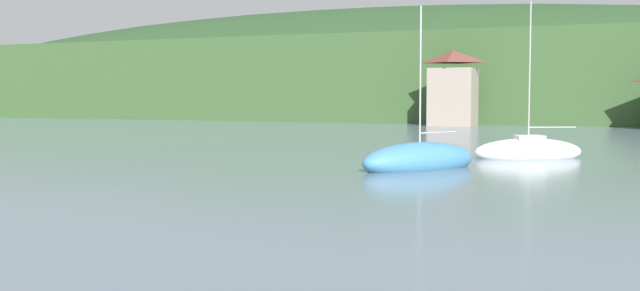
# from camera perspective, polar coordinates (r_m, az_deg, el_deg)

# --- Properties ---
(wooded_hillside) EXTENTS (352.00, 65.32, 35.86)m
(wooded_hillside) POSITION_cam_1_polar(r_m,az_deg,el_deg) (150.59, 9.28, 4.34)
(wooded_hillside) COLOR #38562D
(wooded_hillside) RESTS_ON ground_plane
(shore_building_west) EXTENTS (6.39, 5.17, 10.40)m
(shore_building_west) POSITION_cam_1_polar(r_m,az_deg,el_deg) (105.39, 10.03, 4.21)
(shore_building_west) COLOR gray
(shore_building_west) RESTS_ON ground_plane
(sailboat_far_3) EXTENTS (6.58, 8.39, 9.80)m
(sailboat_far_3) POSITION_cam_1_polar(r_m,az_deg,el_deg) (43.35, 7.55, -1.12)
(sailboat_far_3) COLOR teal
(sailboat_far_3) RESTS_ON ground_plane
(sailboat_far_7) EXTENTS (7.48, 5.51, 10.92)m
(sailboat_far_7) POSITION_cam_1_polar(r_m,az_deg,el_deg) (52.18, 15.49, -0.41)
(sailboat_far_7) COLOR white
(sailboat_far_7) RESTS_ON ground_plane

